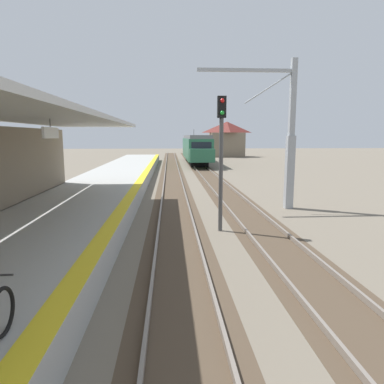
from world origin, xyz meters
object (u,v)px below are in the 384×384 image
approaching_train (196,148)px  rail_signal_post (221,150)px  catenary_pylon_far_side (285,139)px  distant_trackside_house (227,139)px

approaching_train → rail_signal_post: rail_signal_post is taller
catenary_pylon_far_side → distant_trackside_house: bearing=84.2°
approaching_train → rail_signal_post: 35.12m
rail_signal_post → catenary_pylon_far_side: catenary_pylon_far_side is taller
distant_trackside_house → rail_signal_post: bearing=-99.6°
approaching_train → distant_trackside_house: bearing=66.3°
distant_trackside_house → catenary_pylon_far_side: bearing=-95.8°
catenary_pylon_far_side → distant_trackside_house: size_ratio=1.14×
catenary_pylon_far_side → distant_trackside_house: (4.72, 46.72, -0.27)m
rail_signal_post → distant_trackside_house: bearing=80.4°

